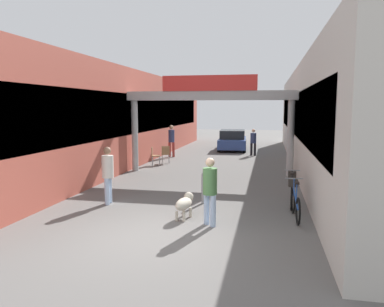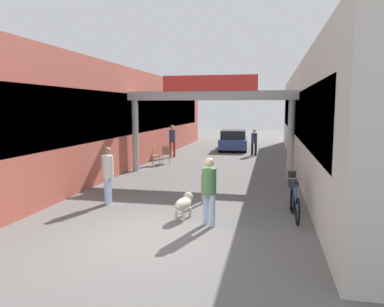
# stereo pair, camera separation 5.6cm
# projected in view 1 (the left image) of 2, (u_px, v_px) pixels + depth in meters

# --- Properties ---
(ground_plane) EXTENTS (80.00, 80.00, 0.00)m
(ground_plane) POSITION_uv_depth(u_px,v_px,m) (151.00, 237.00, 8.19)
(ground_plane) COLOR #605E5B
(storefront_left) EXTENTS (3.00, 26.00, 4.56)m
(storefront_left) POSITION_uv_depth(u_px,v_px,m) (122.00, 118.00, 19.62)
(storefront_left) COLOR #B25142
(storefront_left) RESTS_ON ground_plane
(storefront_right) EXTENTS (3.00, 26.00, 4.56)m
(storefront_right) POSITION_uv_depth(u_px,v_px,m) (326.00, 119.00, 17.59)
(storefront_right) COLOR beige
(storefront_right) RESTS_ON ground_plane
(arcade_sign_gateway) EXTENTS (7.40, 0.47, 4.13)m
(arcade_sign_gateway) POSITION_uv_depth(u_px,v_px,m) (210.00, 104.00, 15.71)
(arcade_sign_gateway) COLOR #B2B2B2
(arcade_sign_gateway) RESTS_ON ground_plane
(pedestrian_with_dog) EXTENTS (0.48, 0.48, 1.64)m
(pedestrian_with_dog) POSITION_uv_depth(u_px,v_px,m) (210.00, 187.00, 8.87)
(pedestrian_with_dog) COLOR #A5BFE0
(pedestrian_with_dog) RESTS_ON ground_plane
(pedestrian_companion) EXTENTS (0.37, 0.39, 1.68)m
(pedestrian_companion) POSITION_uv_depth(u_px,v_px,m) (108.00, 172.00, 10.87)
(pedestrian_companion) COLOR #A5BFE0
(pedestrian_companion) RESTS_ON ground_plane
(pedestrian_carrying_crate) EXTENTS (0.39, 0.38, 1.82)m
(pedestrian_carrying_crate) POSITION_uv_depth(u_px,v_px,m) (171.00, 139.00, 21.27)
(pedestrian_carrying_crate) COLOR #99332D
(pedestrian_carrying_crate) RESTS_ON ground_plane
(pedestrian_elderly_walking) EXTENTS (0.47, 0.47, 1.56)m
(pedestrian_elderly_walking) POSITION_uv_depth(u_px,v_px,m) (253.00, 141.00, 21.91)
(pedestrian_elderly_walking) COLOR black
(pedestrian_elderly_walking) RESTS_ON ground_plane
(dog_on_leash) EXTENTS (0.45, 0.87, 0.62)m
(dog_on_leash) POSITION_uv_depth(u_px,v_px,m) (185.00, 203.00, 9.52)
(dog_on_leash) COLOR beige
(dog_on_leash) RESTS_ON ground_plane
(bicycle_blue_nearest) EXTENTS (0.46, 1.69, 0.98)m
(bicycle_blue_nearest) POSITION_uv_depth(u_px,v_px,m) (295.00, 201.00, 9.57)
(bicycle_blue_nearest) COLOR black
(bicycle_blue_nearest) RESTS_ON ground_plane
(bicycle_black_second) EXTENTS (0.46, 1.69, 0.98)m
(bicycle_black_second) POSITION_uv_depth(u_px,v_px,m) (292.00, 190.00, 10.86)
(bicycle_black_second) COLOR black
(bicycle_black_second) RESTS_ON ground_plane
(bollard_post_metal) EXTENTS (0.10, 0.10, 0.93)m
(bollard_post_metal) POSITION_uv_depth(u_px,v_px,m) (203.00, 188.00, 10.98)
(bollard_post_metal) COLOR gray
(bollard_post_metal) RESTS_ON ground_plane
(cafe_chair_wood_nearer) EXTENTS (0.49, 0.49, 0.89)m
(cafe_chair_wood_nearer) POSITION_uv_depth(u_px,v_px,m) (154.00, 154.00, 18.22)
(cafe_chair_wood_nearer) COLOR gray
(cafe_chair_wood_nearer) RESTS_ON ground_plane
(cafe_chair_wood_farther) EXTENTS (0.50, 0.50, 0.89)m
(cafe_chair_wood_farther) POSITION_uv_depth(u_px,v_px,m) (166.00, 153.00, 18.82)
(cafe_chair_wood_farther) COLOR gray
(cafe_chair_wood_farther) RESTS_ON ground_plane
(parked_car_blue) EXTENTS (1.99, 4.10, 1.33)m
(parked_car_blue) POSITION_uv_depth(u_px,v_px,m) (233.00, 140.00, 24.85)
(parked_car_blue) COLOR #2D478C
(parked_car_blue) RESTS_ON ground_plane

